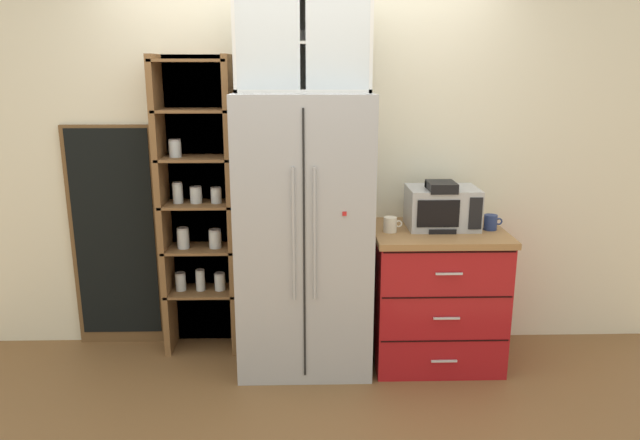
{
  "coord_description": "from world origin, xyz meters",
  "views": [
    {
      "loc": [
        0.01,
        -3.58,
        1.89
      ],
      "look_at": [
        0.1,
        0.02,
        0.96
      ],
      "focal_mm": 33.34,
      "sensor_mm": 36.0,
      "label": 1
    }
  ],
  "objects_px": {
    "refrigerator": "(304,233)",
    "mug_cream": "(390,224)",
    "coffee_maker": "(439,205)",
    "mug_navy": "(491,222)",
    "bottle_clear": "(438,211)",
    "chalkboard_menu": "(116,237)",
    "microwave": "(442,208)",
    "bottle_amber": "(437,211)"
  },
  "relations": [
    {
      "from": "mug_cream",
      "to": "bottle_clear",
      "type": "xyz_separation_m",
      "value": [
        0.32,
        0.08,
        0.06
      ]
    },
    {
      "from": "microwave",
      "to": "mug_cream",
      "type": "relative_size",
      "value": 3.74
    },
    {
      "from": "microwave",
      "to": "coffee_maker",
      "type": "bearing_deg",
      "value": -123.14
    },
    {
      "from": "bottle_clear",
      "to": "chalkboard_menu",
      "type": "bearing_deg",
      "value": 172.87
    },
    {
      "from": "refrigerator",
      "to": "bottle_amber",
      "type": "bearing_deg",
      "value": 4.43
    },
    {
      "from": "coffee_maker",
      "to": "mug_navy",
      "type": "xyz_separation_m",
      "value": [
        0.33,
        -0.02,
        -0.11
      ]
    },
    {
      "from": "refrigerator",
      "to": "mug_navy",
      "type": "distance_m",
      "value": 1.18
    },
    {
      "from": "bottle_amber",
      "to": "chalkboard_menu",
      "type": "xyz_separation_m",
      "value": [
        -2.14,
        0.24,
        -0.23
      ]
    },
    {
      "from": "coffee_maker",
      "to": "chalkboard_menu",
      "type": "distance_m",
      "value": 2.17
    },
    {
      "from": "mug_navy",
      "to": "bottle_clear",
      "type": "relative_size",
      "value": 0.46
    },
    {
      "from": "mug_cream",
      "to": "mug_navy",
      "type": "height_order",
      "value": "mug_navy"
    },
    {
      "from": "mug_cream",
      "to": "chalkboard_menu",
      "type": "relative_size",
      "value": 0.08
    },
    {
      "from": "mug_cream",
      "to": "bottle_clear",
      "type": "height_order",
      "value": "bottle_clear"
    },
    {
      "from": "refrigerator",
      "to": "bottle_amber",
      "type": "height_order",
      "value": "refrigerator"
    },
    {
      "from": "chalkboard_menu",
      "to": "microwave",
      "type": "bearing_deg",
      "value": -6.49
    },
    {
      "from": "mug_navy",
      "to": "bottle_clear",
      "type": "distance_m",
      "value": 0.33
    },
    {
      "from": "mug_cream",
      "to": "bottle_amber",
      "type": "distance_m",
      "value": 0.34
    },
    {
      "from": "mug_navy",
      "to": "bottle_amber",
      "type": "height_order",
      "value": "bottle_amber"
    },
    {
      "from": "bottle_amber",
      "to": "mug_navy",
      "type": "bearing_deg",
      "value": -12.09
    },
    {
      "from": "mug_navy",
      "to": "refrigerator",
      "type": "bearing_deg",
      "value": 179.81
    },
    {
      "from": "bottle_amber",
      "to": "mug_cream",
      "type": "bearing_deg",
      "value": -161.33
    },
    {
      "from": "bottle_clear",
      "to": "microwave",
      "type": "bearing_deg",
      "value": 37.47
    },
    {
      "from": "refrigerator",
      "to": "mug_navy",
      "type": "bearing_deg",
      "value": -0.19
    },
    {
      "from": "coffee_maker",
      "to": "chalkboard_menu",
      "type": "height_order",
      "value": "chalkboard_menu"
    },
    {
      "from": "bottle_amber",
      "to": "chalkboard_menu",
      "type": "height_order",
      "value": "chalkboard_menu"
    },
    {
      "from": "refrigerator",
      "to": "mug_cream",
      "type": "distance_m",
      "value": 0.54
    },
    {
      "from": "bottle_clear",
      "to": "chalkboard_menu",
      "type": "distance_m",
      "value": 2.17
    },
    {
      "from": "coffee_maker",
      "to": "bottle_clear",
      "type": "bearing_deg",
      "value": 90.0
    },
    {
      "from": "refrigerator",
      "to": "mug_cream",
      "type": "height_order",
      "value": "refrigerator"
    },
    {
      "from": "refrigerator",
      "to": "bottle_amber",
      "type": "relative_size",
      "value": 7.11
    },
    {
      "from": "coffee_maker",
      "to": "chalkboard_menu",
      "type": "xyz_separation_m",
      "value": [
        -2.14,
        0.29,
        -0.28
      ]
    },
    {
      "from": "mug_cream",
      "to": "bottle_clear",
      "type": "relative_size",
      "value": 0.46
    },
    {
      "from": "microwave",
      "to": "chalkboard_menu",
      "type": "distance_m",
      "value": 2.19
    },
    {
      "from": "microwave",
      "to": "bottle_clear",
      "type": "height_order",
      "value": "microwave"
    },
    {
      "from": "microwave",
      "to": "bottle_amber",
      "type": "bearing_deg",
      "value": 169.38
    },
    {
      "from": "microwave",
      "to": "coffee_maker",
      "type": "xyz_separation_m",
      "value": [
        -0.03,
        -0.04,
        0.03
      ]
    },
    {
      "from": "mug_navy",
      "to": "bottle_amber",
      "type": "distance_m",
      "value": 0.34
    },
    {
      "from": "mug_cream",
      "to": "mug_navy",
      "type": "relative_size",
      "value": 1.0
    },
    {
      "from": "microwave",
      "to": "bottle_amber",
      "type": "distance_m",
      "value": 0.04
    },
    {
      "from": "bottle_amber",
      "to": "bottle_clear",
      "type": "bearing_deg",
      "value": -90.0
    },
    {
      "from": "mug_navy",
      "to": "chalkboard_menu",
      "type": "relative_size",
      "value": 0.08
    },
    {
      "from": "bottle_amber",
      "to": "chalkboard_menu",
      "type": "bearing_deg",
      "value": 173.57
    }
  ]
}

